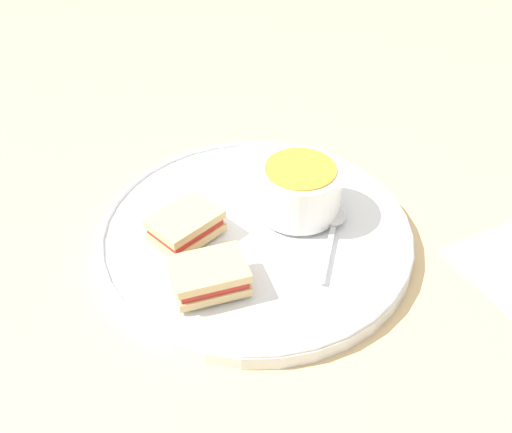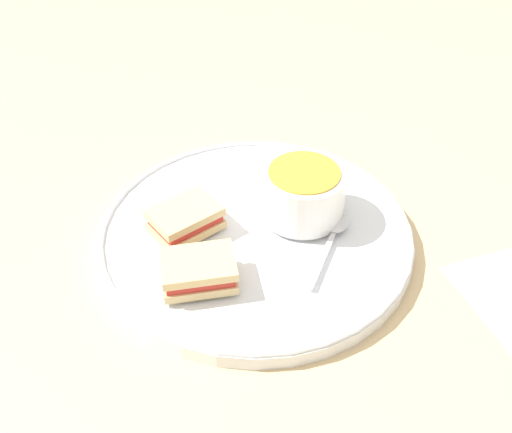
{
  "view_description": "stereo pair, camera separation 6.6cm",
  "coord_description": "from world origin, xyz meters",
  "px_view_note": "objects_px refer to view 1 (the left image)",
  "views": [
    {
      "loc": [
        -0.47,
        0.16,
        0.46
      ],
      "look_at": [
        0.0,
        0.0,
        0.04
      ],
      "focal_mm": 42.0,
      "sensor_mm": 36.0,
      "label": 1
    },
    {
      "loc": [
        -0.49,
        0.09,
        0.46
      ],
      "look_at": [
        0.0,
        0.0,
        0.04
      ],
      "focal_mm": 42.0,
      "sensor_mm": 36.0,
      "label": 2
    }
  ],
  "objects_px": {
    "spoon": "(334,222)",
    "sandwich_half_far": "(209,276)",
    "soup_bowl": "(299,189)",
    "sandwich_half_near": "(185,225)"
  },
  "relations": [
    {
      "from": "spoon",
      "to": "sandwich_half_far",
      "type": "relative_size",
      "value": 1.5
    },
    {
      "from": "spoon",
      "to": "sandwich_half_near",
      "type": "distance_m",
      "value": 0.17
    },
    {
      "from": "soup_bowl",
      "to": "spoon",
      "type": "xyz_separation_m",
      "value": [
        -0.04,
        -0.03,
        -0.03
      ]
    },
    {
      "from": "spoon",
      "to": "sandwich_half_far",
      "type": "xyz_separation_m",
      "value": [
        -0.05,
        0.16,
        0.01
      ]
    },
    {
      "from": "soup_bowl",
      "to": "sandwich_half_far",
      "type": "bearing_deg",
      "value": 123.57
    },
    {
      "from": "soup_bowl",
      "to": "spoon",
      "type": "distance_m",
      "value": 0.05
    },
    {
      "from": "soup_bowl",
      "to": "sandwich_half_near",
      "type": "height_order",
      "value": "soup_bowl"
    },
    {
      "from": "soup_bowl",
      "to": "sandwich_half_far",
      "type": "height_order",
      "value": "soup_bowl"
    },
    {
      "from": "spoon",
      "to": "soup_bowl",
      "type": "bearing_deg",
      "value": 68.0
    },
    {
      "from": "spoon",
      "to": "sandwich_half_far",
      "type": "bearing_deg",
      "value": 138.3
    }
  ]
}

